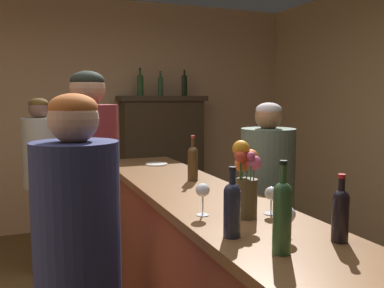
# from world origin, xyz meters

# --- Properties ---
(wall_back) EXTENTS (5.58, 0.12, 2.70)m
(wall_back) POSITION_xyz_m (0.00, 2.91, 1.35)
(wall_back) COLOR tan
(wall_back) RESTS_ON ground
(bar_counter) EXTENTS (0.61, 2.99, 0.98)m
(bar_counter) POSITION_xyz_m (0.43, 0.15, 0.50)
(bar_counter) COLOR brown
(bar_counter) RESTS_ON ground
(display_cabinet) EXTENTS (1.06, 0.36, 1.57)m
(display_cabinet) POSITION_xyz_m (1.01, 2.64, 0.82)
(display_cabinet) COLOR #372A1C
(display_cabinet) RESTS_ON ground
(wine_bottle_pinot) EXTENTS (0.07, 0.07, 0.35)m
(wine_bottle_pinot) POSITION_xyz_m (0.32, -0.94, 1.13)
(wine_bottle_pinot) COLOR #2C4F2B
(wine_bottle_pinot) RESTS_ON bar_counter
(wine_bottle_rose) EXTENTS (0.07, 0.07, 0.30)m
(wine_bottle_rose) POSITION_xyz_m (0.24, -0.71, 1.11)
(wine_bottle_rose) COLOR #212333
(wine_bottle_rose) RESTS_ON bar_counter
(wine_bottle_riesling) EXTENTS (0.07, 0.07, 0.32)m
(wine_bottle_riesling) POSITION_xyz_m (0.53, 0.45, 1.11)
(wine_bottle_riesling) COLOR #402D15
(wine_bottle_riesling) RESTS_ON bar_counter
(wine_bottle_malbec) EXTENTS (0.07, 0.07, 0.28)m
(wine_bottle_malbec) POSITION_xyz_m (0.61, -0.92, 1.10)
(wine_bottle_malbec) COLOR black
(wine_bottle_malbec) RESTS_ON bar_counter
(wine_glass_front) EXTENTS (0.08, 0.08, 0.14)m
(wine_glass_front) POSITION_xyz_m (0.43, -0.80, 1.08)
(wine_glass_front) COLOR white
(wine_glass_front) RESTS_ON bar_counter
(wine_glass_mid) EXTENTS (0.07, 0.07, 0.16)m
(wine_glass_mid) POSITION_xyz_m (0.25, -0.37, 1.10)
(wine_glass_mid) COLOR white
(wine_glass_mid) RESTS_ON bar_counter
(wine_glass_rear) EXTENTS (0.07, 0.07, 0.14)m
(wine_glass_rear) POSITION_xyz_m (0.58, -0.47, 1.08)
(wine_glass_rear) COLOR white
(wine_glass_rear) RESTS_ON bar_counter
(flower_arrangement) EXTENTS (0.13, 0.14, 0.38)m
(flower_arrangement) POSITION_xyz_m (0.43, -0.48, 1.18)
(flower_arrangement) COLOR #47381F
(flower_arrangement) RESTS_ON bar_counter
(cheese_plate) EXTENTS (0.19, 0.19, 0.01)m
(cheese_plate) POSITION_xyz_m (0.49, 1.20, 0.99)
(cheese_plate) COLOR white
(cheese_plate) RESTS_ON bar_counter
(display_bottle_left) EXTENTS (0.08, 0.08, 0.33)m
(display_bottle_left) POSITION_xyz_m (0.74, 2.64, 1.71)
(display_bottle_left) COLOR #264926
(display_bottle_left) RESTS_ON display_cabinet
(display_bottle_midleft) EXTENTS (0.06, 0.06, 0.31)m
(display_bottle_midleft) POSITION_xyz_m (0.99, 2.64, 1.70)
(display_bottle_midleft) COLOR #2B492E
(display_bottle_midleft) RESTS_ON display_cabinet
(display_bottle_center) EXTENTS (0.07, 0.07, 0.33)m
(display_bottle_center) POSITION_xyz_m (1.30, 2.64, 1.72)
(display_bottle_center) COLOR black
(display_bottle_center) RESTS_ON display_cabinet
(patron_by_cabinet) EXTENTS (0.33, 0.33, 1.58)m
(patron_by_cabinet) POSITION_xyz_m (-0.38, -0.62, 0.87)
(patron_by_cabinet) COLOR maroon
(patron_by_cabinet) RESTS_ON ground
(patron_redhead) EXTENTS (0.34, 0.34, 1.71)m
(patron_redhead) POSITION_xyz_m (-0.20, 0.26, 0.95)
(patron_redhead) COLOR gray
(patron_redhead) RESTS_ON ground
(patron_in_grey) EXTENTS (0.30, 0.30, 1.55)m
(patron_in_grey) POSITION_xyz_m (-0.42, 1.62, 0.86)
(patron_in_grey) COLOR #293237
(patron_in_grey) RESTS_ON ground
(bartender) EXTENTS (0.39, 0.39, 1.52)m
(bartender) POSITION_xyz_m (1.08, 0.37, 0.82)
(bartender) COLOR #ACA892
(bartender) RESTS_ON ground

